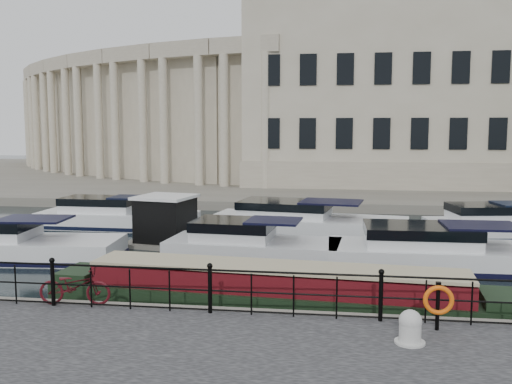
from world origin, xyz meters
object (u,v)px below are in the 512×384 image
life_ring_post (438,301)px  narrowboat (275,294)px  mooring_bollard (410,328)px  bicycle (75,286)px  harbour_hut (166,223)px

life_ring_post → narrowboat: (-3.88, 2.84, -0.86)m
mooring_bollard → life_ring_post: size_ratio=0.65×
narrowboat → mooring_bollard: bearing=-44.4°
bicycle → harbour_hut: bearing=-1.5°
bicycle → life_ring_post: 8.71m
mooring_bollard → life_ring_post: bearing=50.0°
mooring_bollard → narrowboat: 4.88m
bicycle → narrowboat: (4.81, 2.20, -0.66)m
bicycle → harbour_hut: harbour_hut is taller
life_ring_post → narrowboat: bearing=143.7°
narrowboat → harbour_hut: (-5.54, 7.80, 0.59)m
bicycle → harbour_hut: 10.03m
bicycle → harbour_hut: (-0.73, 10.00, -0.07)m
life_ring_post → narrowboat: size_ratio=0.08×
bicycle → mooring_bollard: bearing=-106.0°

